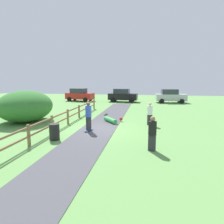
{
  "coord_description": "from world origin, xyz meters",
  "views": [
    {
      "loc": [
        3.14,
        -12.76,
        3.33
      ],
      "look_at": [
        0.77,
        1.23,
        1.0
      ],
      "focal_mm": 32.29,
      "sensor_mm": 36.0,
      "label": 1
    }
  ],
  "objects": [
    {
      "name": "parked_car_black",
      "position": [
        -0.27,
        16.66,
        0.96
      ],
      "size": [
        4.31,
        2.23,
        1.92
      ],
      "color": "black",
      "rests_on": "ground_plane"
    },
    {
      "name": "asphalt_path",
      "position": [
        0.0,
        0.0,
        0.01
      ],
      "size": [
        2.4,
        28.0,
        0.02
      ],
      "primitive_type": "cube",
      "color": "#47474C",
      "rests_on": "ground_plane"
    },
    {
      "name": "bystander_white",
      "position": [
        3.44,
        1.89,
        0.91
      ],
      "size": [
        0.49,
        0.49,
        1.65
      ],
      "color": "#2D2D33",
      "rests_on": "ground_plane"
    },
    {
      "name": "bush_large",
      "position": [
        -6.18,
        1.53,
        1.23
      ],
      "size": [
        3.96,
        4.75,
        2.45
      ],
      "primitive_type": "ellipsoid",
      "color": "#33702D",
      "rests_on": "ground_plane"
    },
    {
      "name": "ground_plane",
      "position": [
        0.0,
        0.0,
        0.0
      ],
      "size": [
        60.0,
        60.0,
        0.0
      ],
      "primitive_type": "plane",
      "color": "#60934C"
    },
    {
      "name": "wooden_fence",
      "position": [
        -2.6,
        0.0,
        0.67
      ],
      "size": [
        0.12,
        18.12,
        1.1
      ],
      "color": "olive",
      "rests_on": "ground_plane"
    },
    {
      "name": "bystander_black",
      "position": [
        3.47,
        -3.52,
        0.9
      ],
      "size": [
        0.48,
        0.48,
        1.64
      ],
      "color": "#2D2D33",
      "rests_on": "ground_plane"
    },
    {
      "name": "skater_riding",
      "position": [
        -0.44,
        -0.61,
        1.09
      ],
      "size": [
        0.48,
        0.82,
        1.9
      ],
      "color": "#265999",
      "rests_on": "asphalt_path"
    },
    {
      "name": "trash_bin",
      "position": [
        -1.8,
        -2.67,
        0.45
      ],
      "size": [
        0.56,
        0.56,
        0.9
      ],
      "primitive_type": "cylinder",
      "color": "black",
      "rests_on": "ground_plane"
    },
    {
      "name": "skateboard_loose",
      "position": [
        -0.53,
        5.43,
        0.09
      ],
      "size": [
        0.2,
        0.8,
        0.08
      ],
      "color": "black",
      "rests_on": "asphalt_path"
    },
    {
      "name": "parked_car_silver",
      "position": [
        6.54,
        16.66,
        0.96
      ],
      "size": [
        4.31,
        2.24,
        1.92
      ],
      "color": "#B7B7BC",
      "rests_on": "ground_plane"
    },
    {
      "name": "skater_fallen",
      "position": [
        0.53,
        2.26,
        0.2
      ],
      "size": [
        1.52,
        1.53,
        0.36
      ],
      "color": "green",
      "rests_on": "asphalt_path"
    },
    {
      "name": "parked_car_red",
      "position": [
        -6.88,
        16.67,
        0.96
      ],
      "size": [
        4.42,
        2.51,
        1.92
      ],
      "color": "red",
      "rests_on": "ground_plane"
    }
  ]
}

